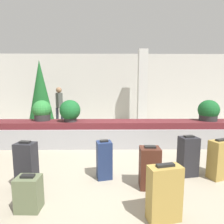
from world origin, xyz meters
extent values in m
plane|color=#9E937F|center=(0.00, 0.00, 0.00)|extent=(18.00, 18.00, 0.00)
cube|color=beige|center=(0.00, 5.42, 1.60)|extent=(18.00, 0.06, 3.20)
cube|color=#9E9EA3|center=(0.00, 1.71, 0.26)|extent=(7.28, 0.84, 0.51)
cube|color=#5B1E23|center=(0.00, 1.71, 0.60)|extent=(6.99, 0.68, 0.17)
cube|color=silver|center=(1.33, 4.50, 1.60)|extent=(0.37, 0.37, 3.20)
cube|color=#232328|center=(1.35, -0.05, 0.35)|extent=(0.34, 0.29, 0.70)
cube|color=black|center=(1.35, -0.05, 0.72)|extent=(0.18, 0.11, 0.03)
cube|color=#A3843D|center=(0.58, -1.15, 0.33)|extent=(0.42, 0.26, 0.67)
cube|color=black|center=(0.58, -1.15, 0.68)|extent=(0.22, 0.11, 0.03)
cube|color=#A3843D|center=(1.86, -0.16, 0.34)|extent=(0.43, 0.33, 0.67)
cube|color=black|center=(1.86, -0.16, 0.69)|extent=(0.22, 0.14, 0.03)
cube|color=#232328|center=(-1.33, -0.49, 0.37)|extent=(0.31, 0.24, 0.75)
cube|color=black|center=(-1.33, -0.49, 0.76)|extent=(0.17, 0.09, 0.03)
cube|color=#472319|center=(0.57, -0.45, 0.33)|extent=(0.32, 0.26, 0.65)
cube|color=black|center=(0.57, -0.45, 0.67)|extent=(0.17, 0.09, 0.03)
cube|color=navy|center=(-0.16, -0.14, 0.33)|extent=(0.29, 0.27, 0.65)
cube|color=black|center=(-0.16, -0.14, 0.67)|extent=(0.15, 0.11, 0.03)
cube|color=#5B6647|center=(-1.10, -0.95, 0.22)|extent=(0.31, 0.23, 0.44)
cube|color=black|center=(-1.10, -0.95, 0.46)|extent=(0.17, 0.08, 0.03)
cylinder|color=#2D2D2D|center=(-1.96, 1.82, 0.76)|extent=(0.43, 0.43, 0.17)
sphere|color=#2D7F38|center=(-1.96, 1.82, 0.99)|extent=(0.51, 0.51, 0.51)
cylinder|color=#2D2D2D|center=(2.69, 1.75, 0.75)|extent=(0.47, 0.47, 0.15)
sphere|color=#195B28|center=(2.69, 1.75, 0.98)|extent=(0.56, 0.56, 0.56)
cylinder|color=#2D2D2D|center=(-1.13, 1.64, 0.76)|extent=(0.33, 0.33, 0.16)
sphere|color=#195B28|center=(-1.13, 1.64, 0.99)|extent=(0.56, 0.56, 0.56)
cylinder|color=#282833|center=(-2.25, 4.17, 0.39)|extent=(0.11, 0.11, 0.78)
cylinder|color=#282833|center=(-2.05, 4.17, 0.39)|extent=(0.11, 0.11, 0.78)
cube|color=#474C47|center=(-2.15, 4.17, 1.10)|extent=(0.34, 0.36, 0.62)
sphere|color=#936B4C|center=(-2.15, 4.17, 1.52)|extent=(0.23, 0.23, 0.23)
cylinder|color=#4C331E|center=(-2.53, 3.24, 0.09)|extent=(0.16, 0.16, 0.18)
cone|color=#195623|center=(-2.53, 3.24, 1.37)|extent=(0.95, 0.95, 2.39)
camera|label=1|loc=(-0.05, -3.05, 1.55)|focal=28.00mm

